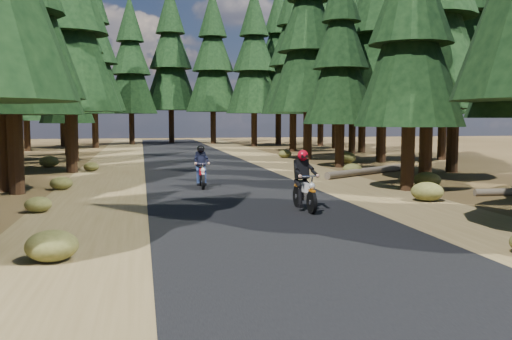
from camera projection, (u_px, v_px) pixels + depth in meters
The scene contains 9 objects.
ground at pixel (268, 218), 14.57m from camera, with size 120.00×120.00×0.00m, color #413217.
road at pixel (236, 193), 19.45m from camera, with size 6.00×100.00×0.01m, color black.
shoulder_l at pixel (96, 197), 18.54m from camera, with size 3.20×100.00×0.01m, color brown.
shoulder_r at pixel (363, 190), 20.36m from camera, with size 3.20×100.00×0.01m, color brown.
pine_forest at pixel (192, 29), 34.40m from camera, with size 34.59×55.08×16.32m.
log_near at pixel (368, 171), 25.83m from camera, with size 0.32×0.32×6.22m, color #4C4233.
understory_shrubs at pixel (279, 176), 22.38m from camera, with size 16.96×31.96×0.68m.
rider_lead at pixel (304, 191), 15.67m from camera, with size 0.64×1.89×1.66m.
rider_follow at pixel (201, 174), 20.75m from camera, with size 0.54×1.75×1.56m.
Camera 1 is at (-3.14, -14.06, 2.54)m, focal length 40.00 mm.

